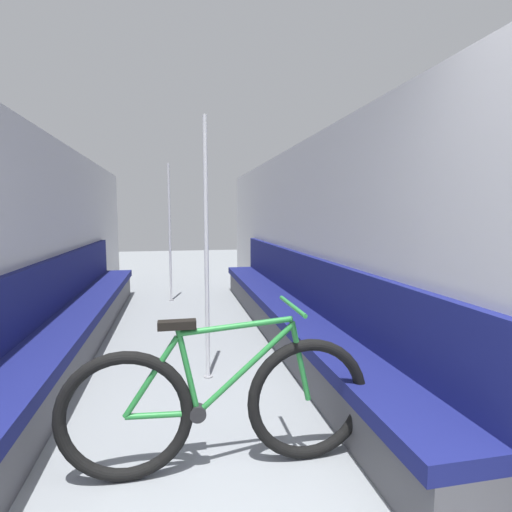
# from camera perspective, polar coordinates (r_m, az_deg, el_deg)

# --- Properties ---
(wall_left) EXTENTS (0.10, 10.33, 2.25)m
(wall_left) POSITION_cam_1_polar(r_m,az_deg,el_deg) (4.48, -28.51, 1.52)
(wall_left) COLOR #B2B2B7
(wall_left) RESTS_ON ground
(wall_right) EXTENTS (0.10, 10.33, 2.25)m
(wall_right) POSITION_cam_1_polar(r_m,az_deg,el_deg) (4.54, 7.87, 2.24)
(wall_right) COLOR #B2B2B7
(wall_right) RESTS_ON ground
(bench_seat_row_left) EXTENTS (0.49, 6.02, 0.97)m
(bench_seat_row_left) POSITION_cam_1_polar(r_m,az_deg,el_deg) (4.59, -24.68, -8.64)
(bench_seat_row_left) COLOR #4C4C51
(bench_seat_row_left) RESTS_ON ground
(bench_seat_row_right) EXTENTS (0.49, 6.02, 0.97)m
(bench_seat_row_right) POSITION_cam_1_polar(r_m,az_deg,el_deg) (4.63, 4.46, -7.96)
(bench_seat_row_right) COLOR #4C4C51
(bench_seat_row_right) RESTS_ON ground
(bicycle) EXTENTS (1.72, 0.46, 0.92)m
(bicycle) POSITION_cam_1_polar(r_m,az_deg,el_deg) (2.35, -5.10, -20.42)
(bicycle) COLOR black
(bicycle) RESTS_ON ground
(grab_pole_near) EXTENTS (0.08, 0.08, 2.23)m
(grab_pole_near) POSITION_cam_1_polar(r_m,az_deg,el_deg) (3.40, -7.09, 0.35)
(grab_pole_near) COLOR gray
(grab_pole_near) RESTS_ON ground
(grab_pole_far) EXTENTS (0.08, 0.08, 2.23)m
(grab_pole_far) POSITION_cam_1_polar(r_m,az_deg,el_deg) (6.62, -12.21, 3.01)
(grab_pole_far) COLOR gray
(grab_pole_far) RESTS_ON ground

